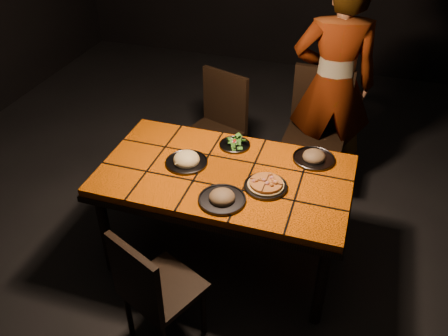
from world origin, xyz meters
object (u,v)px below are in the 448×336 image
(chair_near, at_px, (152,287))
(chair_far_left, at_px, (218,122))
(dining_table, at_px, (225,182))
(plate_pizza, at_px, (266,185))
(plate_pasta, at_px, (187,160))
(diner, at_px, (333,85))
(chair_far_right, at_px, (317,125))

(chair_near, bearing_deg, chair_far_left, -59.45)
(dining_table, relative_size, plate_pizza, 5.99)
(chair_far_left, xyz_separation_m, plate_pasta, (0.08, -0.89, 0.22))
(chair_far_left, distance_m, diner, 0.97)
(chair_near, height_order, plate_pasta, chair_near)
(chair_near, xyz_separation_m, plate_pizza, (0.45, 0.73, 0.28))
(chair_far_right, distance_m, plate_pizza, 1.14)
(diner, bearing_deg, plate_pasta, 43.05)
(plate_pizza, bearing_deg, chair_far_right, 81.72)
(plate_pasta, bearing_deg, chair_far_right, 54.90)
(diner, height_order, plate_pizza, diner)
(chair_far_left, height_order, chair_far_right, chair_far_right)
(dining_table, distance_m, chair_far_left, 0.97)
(diner, bearing_deg, chair_far_right, 43.17)
(dining_table, xyz_separation_m, chair_far_right, (0.45, 1.04, -0.07))
(dining_table, height_order, diner, diner)
(dining_table, xyz_separation_m, chair_far_left, (-0.35, 0.90, -0.12))
(chair_far_left, relative_size, diner, 0.53)
(chair_near, relative_size, plate_pizza, 3.17)
(chair_far_left, xyz_separation_m, plate_pizza, (0.64, -0.98, 0.22))
(dining_table, xyz_separation_m, chair_near, (-0.17, -0.81, -0.18))
(plate_pizza, bearing_deg, dining_table, 165.04)
(plate_pizza, xyz_separation_m, plate_pasta, (-0.56, 0.09, 0.01))
(chair_near, distance_m, chair_far_left, 1.72)
(chair_far_left, distance_m, chair_far_right, 0.81)
(dining_table, height_order, chair_far_right, chair_far_right)
(dining_table, bearing_deg, plate_pizza, -14.96)
(chair_far_left, bearing_deg, dining_table, -50.08)
(chair_far_right, relative_size, plate_pasta, 3.73)
(chair_far_left, distance_m, plate_pizza, 1.19)
(chair_near, bearing_deg, plate_pizza, -97.26)
(chair_near, height_order, diner, diner)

